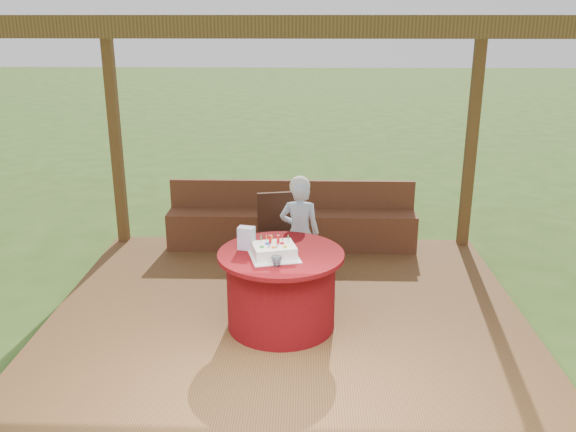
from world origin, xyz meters
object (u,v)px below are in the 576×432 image
Objects in this scene: chair at (280,231)px; elderly_woman at (300,230)px; birthday_cake at (274,251)px; table at (281,289)px; drinking_glass at (277,261)px; gift_bag at (246,238)px; bench at (292,226)px.

elderly_woman is (0.21, -0.23, 0.09)m from chair.
chair is at bearing 89.94° from birthday_cake.
birthday_cake is (-0.06, -0.09, 0.41)m from table.
birthday_cake is 0.21m from drinking_glass.
elderly_woman is 5.68× the size of gift_bag.
elderly_woman reaches higher than chair.
bench is 6.03× the size of birthday_cake.
table is at bearing -87.27° from chair.
birthday_cake is (-0.00, -1.24, 0.26)m from chair.
chair is at bearing 91.24° from drinking_glass.
table is at bearing -1.98° from gift_bag.
gift_bag is (-0.26, -1.07, 0.31)m from chair.
gift_bag reaches higher than bench.
elderly_woman is at bearing 73.59° from gift_bag.
chair reaches higher than bench.
drinking_glass is at bearing -40.50° from gift_bag.
drinking_glass reaches higher than bench.
bench is 2.02m from table.
birthday_cake is 5.54× the size of drinking_glass.
elderly_woman is 1.25m from drinking_glass.
chair reaches higher than drinking_glass.
elderly_woman is 2.37× the size of birthday_cake.
chair is 1.82× the size of birthday_cake.
birthday_cake is at bearing -92.80° from bench.
elderly_woman reaches higher than drinking_glass.
chair is at bearing 89.15° from gift_bag.
drinking_glass is at bearing -88.76° from chair.
birthday_cake is (-0.21, -1.01, 0.17)m from elderly_woman.
gift_bag is at bearing 126.79° from drinking_glass.
bench is 2.17m from birthday_cake.
bench is at bearing 87.20° from birthday_cake.
table is 1.16m from chair.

